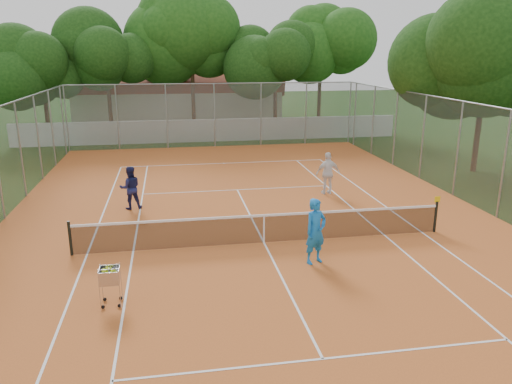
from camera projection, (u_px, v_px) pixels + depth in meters
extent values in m
plane|color=#16330E|center=(264.00, 243.00, 16.10)|extent=(120.00, 120.00, 0.00)
cube|color=#BD5D24|center=(264.00, 243.00, 16.10)|extent=(18.00, 34.00, 0.02)
cube|color=white|center=(264.00, 243.00, 16.10)|extent=(10.98, 23.78, 0.01)
cube|color=black|center=(264.00, 228.00, 15.96)|extent=(11.88, 0.10, 0.98)
cube|color=slate|center=(264.00, 183.00, 15.55)|extent=(18.00, 34.00, 4.00)
cube|color=silver|center=(212.00, 130.00, 33.90)|extent=(26.00, 0.30, 1.50)
cube|color=beige|center=(178.00, 96.00, 42.65)|extent=(16.40, 9.00, 4.40)
cube|color=black|center=(207.00, 65.00, 35.58)|extent=(29.00, 19.00, 10.00)
imported|color=blue|center=(316.00, 231.00, 14.35)|extent=(0.83, 0.71, 1.93)
imported|color=#191C4B|center=(130.00, 188.00, 19.33)|extent=(0.91, 0.77, 1.69)
imported|color=white|center=(328.00, 173.00, 21.33)|extent=(1.09, 0.50, 1.82)
cube|color=#B2B3BA|center=(110.00, 285.00, 12.04)|extent=(0.54, 0.54, 1.05)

